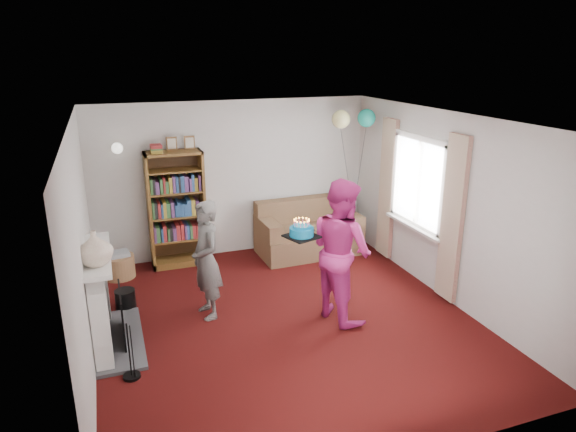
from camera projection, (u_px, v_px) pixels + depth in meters
name	position (u px, v px, depth m)	size (l,w,h in m)	color
ground	(286.00, 320.00, 6.44)	(5.00, 5.00, 0.00)	black
wall_back	(234.00, 179.00, 8.30)	(4.50, 0.02, 2.50)	silver
wall_left	(81.00, 250.00, 5.32)	(0.02, 5.00, 2.50)	silver
wall_right	(446.00, 207.00, 6.78)	(0.02, 5.00, 2.50)	silver
ceiling	(286.00, 119.00, 5.67)	(4.50, 5.00, 0.01)	white
fireplace	(106.00, 303.00, 5.78)	(0.55, 1.80, 1.12)	#3F3F42
window_bay	(417.00, 199.00, 7.32)	(0.14, 2.02, 2.20)	white
wall_sconce	(117.00, 148.00, 7.41)	(0.16, 0.23, 0.16)	gold
bookcase	(176.00, 210.00, 7.91)	(0.85, 0.42, 2.01)	#472B14
sofa	(307.00, 233.00, 8.55)	(1.64, 0.87, 0.87)	brown
wicker_basket	(119.00, 266.00, 7.61)	(0.45, 0.45, 0.40)	olive
person_striped	(206.00, 260.00, 6.34)	(0.55, 0.36, 1.51)	black
person_magenta	(341.00, 250.00, 6.29)	(0.87, 0.68, 1.79)	#BD2576
birthday_cake	(302.00, 232.00, 6.06)	(0.35, 0.35, 0.22)	black
balloons	(354.00, 119.00, 7.94)	(0.72, 0.28, 1.71)	#3F3F3F
mantel_vase	(95.00, 248.00, 5.22)	(0.35, 0.35, 0.37)	beige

